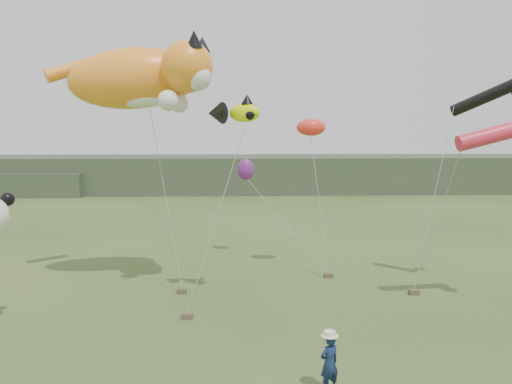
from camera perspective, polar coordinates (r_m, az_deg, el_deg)
ground at (r=15.25m, az=2.56°, el=-18.78°), size 120.00×120.00×0.00m
headland at (r=58.64m, az=-4.02°, el=2.06°), size 90.00×13.00×4.00m
festival_attendant at (r=13.50m, az=8.37°, el=-18.80°), size 0.66×0.58×1.52m
sandbag_anchors at (r=20.22m, az=-3.16°, el=-11.98°), size 16.76×5.80×0.20m
cat_kite at (r=21.62m, az=-12.46°, el=12.72°), size 7.37×3.93×3.21m
fish_kite at (r=18.92m, az=-2.54°, el=9.09°), size 2.28×1.51×1.10m
tube_kites at (r=21.31m, az=26.24°, el=7.64°), size 3.70×4.57×2.87m
misc_kites at (r=24.84m, az=2.86°, el=5.19°), size 4.14×3.94×3.15m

